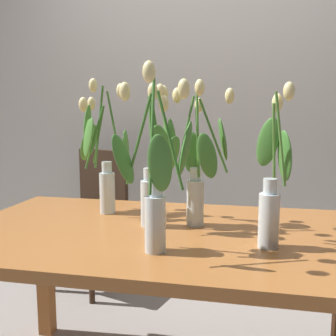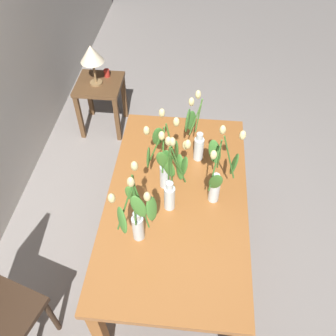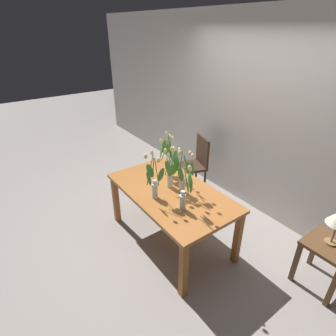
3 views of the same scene
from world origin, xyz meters
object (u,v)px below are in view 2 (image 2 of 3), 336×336
dining_table (177,206)px  tulip_vase_4 (164,161)px  tulip_vase_2 (196,138)px  tulip_vase_3 (172,180)px  tulip_vase_0 (137,216)px  tulip_vase_1 (218,177)px  side_table (100,93)px  table_lamp (91,55)px  pillar_candle (107,73)px

dining_table → tulip_vase_4: bearing=42.1°
tulip_vase_2 → tulip_vase_3: bearing=163.4°
dining_table → tulip_vase_0: size_ratio=2.72×
tulip_vase_0 → tulip_vase_3: tulip_vase_0 is taller
tulip_vase_1 → tulip_vase_4: tulip_vase_1 is taller
dining_table → tulip_vase_2: tulip_vase_2 is taller
tulip_vase_1 → tulip_vase_2: (0.36, 0.14, -0.03)m
tulip_vase_1 → tulip_vase_3: 0.28m
tulip_vase_1 → tulip_vase_2: tulip_vase_1 is taller
tulip_vase_0 → tulip_vase_2: bearing=-22.6°
tulip_vase_2 → side_table: 1.55m
table_lamp → pillar_candle: bearing=-31.8°
tulip_vase_1 → pillar_candle: (1.57, 1.06, -0.36)m
tulip_vase_1 → tulip_vase_3: tulip_vase_1 is taller
tulip_vase_2 → pillar_candle: size_ratio=7.17×
tulip_vase_4 → side_table: (1.37, 0.79, -0.53)m
dining_table → tulip_vase_0: (-0.32, 0.19, 0.33)m
tulip_vase_4 → table_lamp: 1.58m
tulip_vase_1 → tulip_vase_2: bearing=21.7°
dining_table → tulip_vase_2: size_ratio=2.97×
side_table → tulip_vase_4: bearing=-150.2°
dining_table → side_table: size_ratio=2.91×
tulip_vase_0 → tulip_vase_2: size_ratio=1.09×
pillar_candle → tulip_vase_0: bearing=-161.9°
dining_table → tulip_vase_3: size_ratio=2.92×
tulip_vase_3 → pillar_candle: 1.85m
tulip_vase_4 → side_table: 1.67m
tulip_vase_1 → table_lamp: size_ratio=1.46×
dining_table → tulip_vase_0: bearing=149.1°
tulip_vase_1 → side_table: 1.91m
tulip_vase_2 → table_lamp: (1.09, 1.00, -0.07)m
dining_table → pillar_candle: size_ratio=21.33×
tulip_vase_2 → tulip_vase_4: (-0.27, 0.19, 0.04)m
tulip_vase_1 → tulip_vase_0: bearing=128.0°
pillar_candle → table_lamp: bearing=148.2°
tulip_vase_3 → tulip_vase_0: bearing=149.5°
dining_table → table_lamp: bearing=31.6°
tulip_vase_3 → tulip_vase_1: bearing=-77.9°
tulip_vase_0 → tulip_vase_4: tulip_vase_0 is taller
tulip_vase_1 → dining_table: bearing=93.8°
side_table → pillar_candle: size_ratio=7.33×
table_lamp → tulip_vase_1: bearing=-141.7°
tulip_vase_4 → tulip_vase_0: bearing=166.9°
tulip_vase_1 → tulip_vase_2: size_ratio=1.08×
dining_table → tulip_vase_1: size_ratio=2.76×
tulip_vase_0 → pillar_candle: 2.05m
tulip_vase_2 → table_lamp: bearing=42.6°
tulip_vase_1 → tulip_vase_4: bearing=75.2°
tulip_vase_3 → side_table: bearing=29.3°
tulip_vase_0 → tulip_vase_1: (0.34, -0.44, -0.03)m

